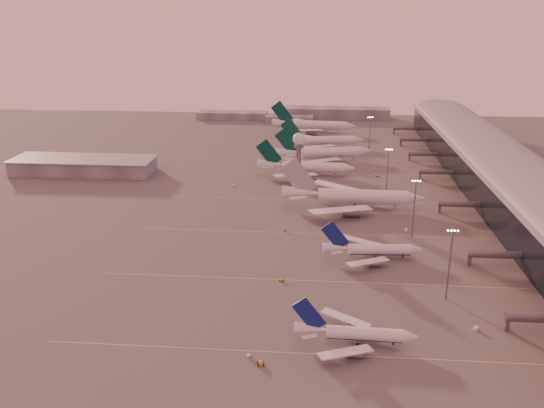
{
  "coord_description": "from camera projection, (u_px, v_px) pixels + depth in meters",
  "views": [
    {
      "loc": [
        15.39,
        -171.89,
        89.71
      ],
      "look_at": [
        -4.17,
        62.74,
        9.99
      ],
      "focal_mm": 38.0,
      "sensor_mm": 36.0,
      "label": 1
    }
  ],
  "objects": [
    {
      "name": "mast_c",
      "position": [
        388.0,
        170.0,
        287.72
      ],
      "size": [
        3.6,
        0.56,
        25.0
      ],
      "color": "#5C5E64",
      "rests_on": "ground"
    },
    {
      "name": "gsv_truck_c",
      "position": [
        285.0,
        228.0,
        245.69
      ],
      "size": [
        4.42,
        5.13,
        2.03
      ],
      "color": "gold",
      "rests_on": "ground"
    },
    {
      "name": "radar_tower",
      "position": [
        299.0,
        149.0,
        298.38
      ],
      "size": [
        6.4,
        6.4,
        31.1
      ],
      "color": "#5C5E64",
      "rests_on": "ground"
    },
    {
      "name": "gsv_tug_far",
      "position": [
        327.0,
        196.0,
        290.31
      ],
      "size": [
        4.03,
        4.26,
        1.05
      ],
      "color": "white",
      "rests_on": "ground"
    },
    {
      "name": "gsv_catering_b",
      "position": [
        407.0,
        227.0,
        244.14
      ],
      "size": [
        5.63,
        2.88,
        4.52
      ],
      "color": "white",
      "rests_on": "ground"
    },
    {
      "name": "taxiway_markings",
      "position": [
        351.0,
        234.0,
        242.72
      ],
      "size": [
        180.0,
        185.25,
        0.02
      ],
      "color": "#E0D14F",
      "rests_on": "ground"
    },
    {
      "name": "gsv_catering_a",
      "position": [
        477.0,
        324.0,
        168.93
      ],
      "size": [
        5.5,
        2.75,
        4.45
      ],
      "color": "white",
      "rests_on": "ground"
    },
    {
      "name": "ground",
      "position": [
        269.0,
        292.0,
        192.23
      ],
      "size": [
        700.0,
        700.0,
        0.0
      ],
      "primitive_type": "plane",
      "color": "#535151",
      "rests_on": "ground"
    },
    {
      "name": "greentail_c",
      "position": [
        323.0,
        142.0,
        393.29
      ],
      "size": [
        57.13,
        45.82,
        20.84
      ],
      "color": "silver",
      "rests_on": "ground"
    },
    {
      "name": "gsv_tug_mid",
      "position": [
        282.0,
        280.0,
        199.94
      ],
      "size": [
        3.17,
        3.47,
        0.85
      ],
      "color": "gold",
      "rests_on": "ground"
    },
    {
      "name": "widebody_white",
      "position": [
        353.0,
        199.0,
        273.24
      ],
      "size": [
        67.99,
        54.44,
        23.91
      ],
      "color": "silver",
      "rests_on": "ground"
    },
    {
      "name": "gsv_tug_hangar",
      "position": [
        377.0,
        176.0,
        325.35
      ],
      "size": [
        4.18,
        3.63,
        1.02
      ],
      "color": "gold",
      "rests_on": "ground"
    },
    {
      "name": "mast_d",
      "position": [
        370.0,
        133.0,
        372.83
      ],
      "size": [
        3.6,
        0.56,
        25.0
      ],
      "color": "#5C5E64",
      "rests_on": "ground"
    },
    {
      "name": "greentail_d",
      "position": [
        314.0,
        127.0,
        441.98
      ],
      "size": [
        65.27,
        52.52,
        23.71
      ],
      "color": "silver",
      "rests_on": "ground"
    },
    {
      "name": "terminal",
      "position": [
        505.0,
        178.0,
        284.28
      ],
      "size": [
        57.0,
        362.0,
        23.04
      ],
      "color": "black",
      "rests_on": "ground"
    },
    {
      "name": "narrowbody_mid",
      "position": [
        373.0,
        251.0,
        217.47
      ],
      "size": [
        38.88,
        30.97,
        15.18
      ],
      "color": "silver",
      "rests_on": "ground"
    },
    {
      "name": "mast_a",
      "position": [
        450.0,
        261.0,
        183.26
      ],
      "size": [
        3.6,
        0.56,
        25.0
      ],
      "color": "#5C5E64",
      "rests_on": "ground"
    },
    {
      "name": "greentail_a",
      "position": [
        306.0,
        169.0,
        327.33
      ],
      "size": [
        56.53,
        45.58,
        20.52
      ],
      "color": "silver",
      "rests_on": "ground"
    },
    {
      "name": "narrowbody_near",
      "position": [
        355.0,
        335.0,
        161.81
      ],
      "size": [
        35.54,
        28.35,
        13.88
      ],
      "color": "silver",
      "rests_on": "ground"
    },
    {
      "name": "hangar",
      "position": [
        84.0,
        165.0,
        332.43
      ],
      "size": [
        82.0,
        27.0,
        8.5
      ],
      "color": "slate",
      "rests_on": "ground"
    },
    {
      "name": "mast_b",
      "position": [
        414.0,
        205.0,
        235.41
      ],
      "size": [
        3.6,
        0.56,
        25.0
      ],
      "color": "#5C5E64",
      "rests_on": "ground"
    },
    {
      "name": "gsv_tug_near",
      "position": [
        261.0,
        363.0,
        152.76
      ],
      "size": [
        3.18,
        4.31,
        1.11
      ],
      "color": "gold",
      "rests_on": "ground"
    },
    {
      "name": "gsv_truck_b",
      "position": [
        391.0,
        251.0,
        221.9
      ],
      "size": [
        6.1,
        2.84,
        2.37
      ],
      "color": "slate",
      "rests_on": "ground"
    },
    {
      "name": "gsv_truck_d",
      "position": [
        233.0,
        184.0,
        307.88
      ],
      "size": [
        3.24,
        5.42,
        2.06
      ],
      "color": "white",
      "rests_on": "ground"
    },
    {
      "name": "greentail_b",
      "position": [
        325.0,
        155.0,
        357.94
      ],
      "size": [
        60.64,
        48.43,
        22.37
      ],
      "color": "silver",
      "rests_on": "ground"
    },
    {
      "name": "gsv_truck_a",
      "position": [
        250.0,
        354.0,
        156.29
      ],
      "size": [
        4.83,
        4.14,
        1.91
      ],
      "color": "white",
      "rests_on": "ground"
    },
    {
      "name": "distant_horizon",
      "position": [
        305.0,
        114.0,
        497.68
      ],
      "size": [
        165.0,
        37.5,
        9.0
      ],
      "color": "slate",
      "rests_on": "ground"
    }
  ]
}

